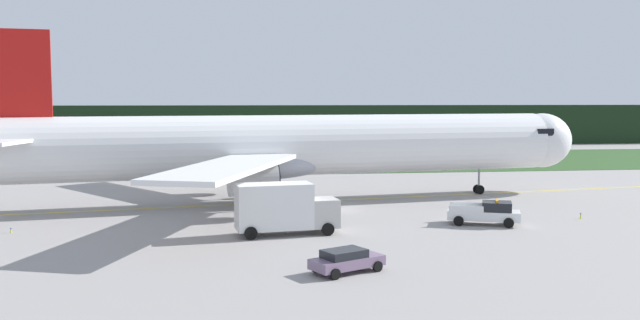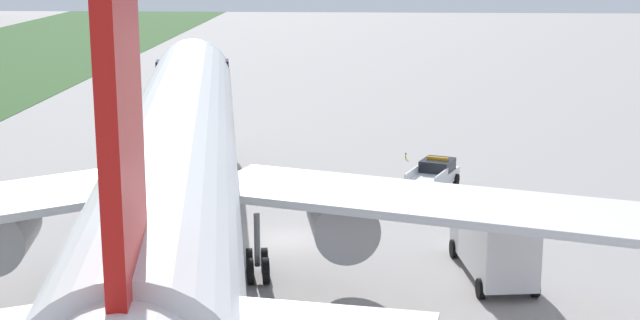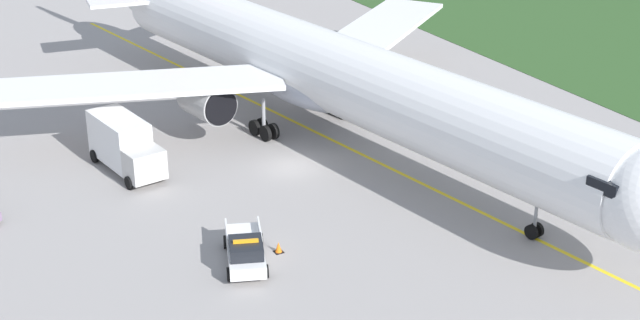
{
  "view_description": "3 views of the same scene",
  "coord_description": "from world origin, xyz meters",
  "px_view_note": "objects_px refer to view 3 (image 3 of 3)",
  "views": [
    {
      "loc": [
        -8.64,
        -56.92,
        9.51
      ],
      "look_at": [
        -0.53,
        4.27,
        3.91
      ],
      "focal_mm": 38.05,
      "sensor_mm": 36.0,
      "label": 1
    },
    {
      "loc": [
        -46.05,
        -4.32,
        15.05
      ],
      "look_at": [
        2.88,
        -1.74,
        3.6
      ],
      "focal_mm": 52.58,
      "sensor_mm": 36.0,
      "label": 2
    },
    {
      "loc": [
        52.42,
        -27.07,
        26.63
      ],
      "look_at": [
        5.2,
        -0.68,
        2.65
      ],
      "focal_mm": 52.83,
      "sensor_mm": 36.0,
      "label": 3
    }
  ],
  "objects_px": {
    "catering_truck": "(124,144)",
    "apron_cone": "(278,247)",
    "ops_pickup_truck": "(245,250)",
    "airliner": "(327,72)"
  },
  "relations": [
    {
      "from": "ops_pickup_truck",
      "to": "apron_cone",
      "type": "distance_m",
      "value": 2.3
    },
    {
      "from": "airliner",
      "to": "catering_truck",
      "type": "xyz_separation_m",
      "value": [
        -1.69,
        -14.79,
        -3.21
      ]
    },
    {
      "from": "catering_truck",
      "to": "ops_pickup_truck",
      "type": "bearing_deg",
      "value": 6.29
    },
    {
      "from": "catering_truck",
      "to": "apron_cone",
      "type": "bearing_deg",
      "value": 14.44
    },
    {
      "from": "catering_truck",
      "to": "apron_cone",
      "type": "xyz_separation_m",
      "value": [
        15.22,
        3.92,
        -1.59
      ]
    },
    {
      "from": "airliner",
      "to": "ops_pickup_truck",
      "type": "xyz_separation_m",
      "value": [
        13.83,
        -13.08,
        -4.21
      ]
    },
    {
      "from": "ops_pickup_truck",
      "to": "apron_cone",
      "type": "height_order",
      "value": "ops_pickup_truck"
    },
    {
      "from": "airliner",
      "to": "ops_pickup_truck",
      "type": "height_order",
      "value": "airliner"
    },
    {
      "from": "catering_truck",
      "to": "apron_cone",
      "type": "relative_size",
      "value": 11.47
    },
    {
      "from": "catering_truck",
      "to": "apron_cone",
      "type": "height_order",
      "value": "catering_truck"
    }
  ]
}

